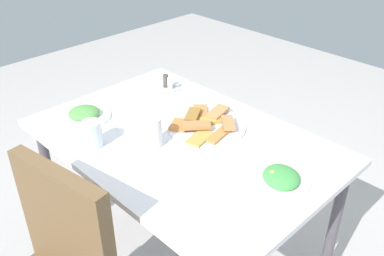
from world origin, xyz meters
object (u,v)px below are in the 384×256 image
dining_table (182,154)px  paper_napkin (130,126)px  soda_can (153,132)px  spoon (127,127)px  condiment_caddy (168,86)px  pide_platter (205,125)px  salad_plate_greens (84,114)px  drinking_glass (92,134)px  fork (134,124)px  salad_plate_rice (281,178)px

dining_table → paper_napkin: size_ratio=10.93×
soda_can → spoon: size_ratio=0.66×
condiment_caddy → spoon: bearing=112.7°
pide_platter → salad_plate_greens: salad_plate_greens is taller
dining_table → spoon: spoon is taller
salad_plate_greens → spoon: salad_plate_greens is taller
spoon → drinking_glass: bearing=73.6°
dining_table → soda_can: soda_can is taller
pide_platter → drinking_glass: bearing=62.5°
fork → salad_plate_rice: bearing=167.9°
fork → condiment_caddy: bearing=-87.9°
pide_platter → paper_napkin: size_ratio=2.96×
dining_table → soda_can: bearing=69.2°
dining_table → condiment_caddy: condiment_caddy is taller
soda_can → spoon: 0.19m
condiment_caddy → pide_platter: bearing=161.2°
dining_table → pide_platter: pide_platter is taller
soda_can → drinking_glass: bearing=46.1°
spoon → condiment_caddy: (0.15, -0.37, 0.02)m
spoon → paper_napkin: bearing=-111.2°
spoon → salad_plate_rice: bearing=172.5°
soda_can → condiment_caddy: (0.33, -0.37, -0.04)m
salad_plate_rice → soda_can: size_ratio=1.64×
salad_plate_rice → soda_can: 0.51m
soda_can → pide_platter: bearing=-101.7°
drinking_glass → condiment_caddy: size_ratio=1.01×
salad_plate_greens → paper_napkin: 0.22m
spoon → pide_platter: bearing=-155.0°
drinking_glass → fork: 0.21m
dining_table → pide_platter: 0.16m
dining_table → paper_napkin: bearing=22.5°
paper_napkin → condiment_caddy: condiment_caddy is taller
dining_table → salad_plate_greens: (0.42, 0.19, 0.09)m
paper_napkin → salad_plate_greens: bearing=25.0°
salad_plate_rice → condiment_caddy: size_ratio=1.89×
dining_table → pide_platter: size_ratio=3.69×
dining_table → drinking_glass: 0.37m
salad_plate_greens → spoon: size_ratio=1.23×
dining_table → spoon: (0.22, 0.11, 0.08)m
pide_platter → drinking_glass: drinking_glass is taller
soda_can → fork: 0.19m
dining_table → condiment_caddy: size_ratio=11.39×
salad_plate_rice → spoon: size_ratio=1.09×
pide_platter → condiment_caddy: (0.38, -0.13, 0.01)m
soda_can → paper_napkin: soda_can is taller
salad_plate_greens → condiment_caddy: condiment_caddy is taller
salad_plate_rice → fork: size_ratio=1.01×
dining_table → spoon: size_ratio=6.58×
condiment_caddy → salad_plate_rice: bearing=165.8°
pide_platter → paper_napkin: (0.23, 0.22, -0.01)m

